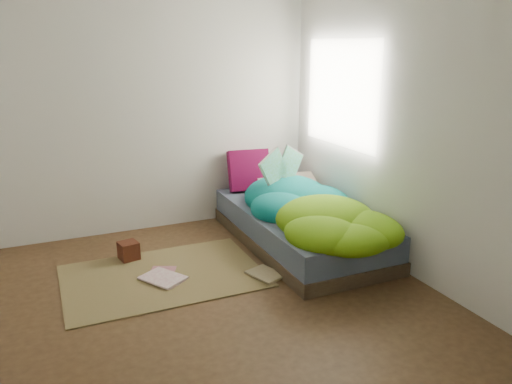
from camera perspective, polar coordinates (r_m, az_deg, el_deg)
ground at (r=3.83m, az=-6.30°, el=-12.50°), size 3.50×3.50×0.00m
room_walls at (r=3.37m, az=-7.01°, el=12.59°), size 3.54×3.54×2.62m
bed at (r=4.80m, az=4.98°, el=-4.06°), size 1.00×2.00×0.34m
duvet at (r=4.51m, az=6.42°, el=-0.88°), size 0.96×1.84×0.34m
rug at (r=4.26m, az=-10.54°, el=-9.40°), size 1.60×1.10×0.01m
pillow_floral at (r=5.31m, az=3.53°, el=0.75°), size 0.69×0.53×0.14m
pillow_magenta at (r=5.34m, az=-0.81°, el=2.49°), size 0.45×0.19×0.43m
open_book at (r=4.80m, az=3.05°, el=4.15°), size 0.48×0.26×0.29m
wooden_box at (r=4.60m, az=-14.35°, el=-6.50°), size 0.19×0.19×0.16m
floor_book_a at (r=4.10m, az=-11.82°, el=-10.28°), size 0.39×0.42×0.03m
floor_book_b at (r=4.27m, az=-12.10°, el=-9.19°), size 0.30×0.34×0.03m
floor_book_c at (r=4.11m, az=0.02°, el=-9.83°), size 0.30×0.35×0.02m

